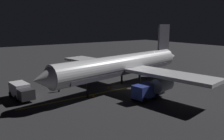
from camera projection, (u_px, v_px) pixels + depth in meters
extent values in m
cube|color=#2B2B2D|center=(121.00, 89.00, 40.86)|extent=(180.00, 180.00, 0.20)
cube|color=gold|center=(103.00, 93.00, 38.32)|extent=(0.49, 27.52, 0.01)
cylinder|color=white|center=(122.00, 65.00, 40.03)|extent=(8.00, 27.53, 3.53)
cube|color=#4C4C56|center=(121.00, 71.00, 40.22)|extent=(7.15, 23.46, 0.63)
cone|color=white|center=(43.00, 79.00, 29.90)|extent=(3.88, 3.35, 3.46)
cone|color=white|center=(170.00, 57.00, 50.53)|extent=(3.83, 4.70, 3.17)
cube|color=#4C4C56|center=(164.00, 37.00, 47.90)|extent=(0.95, 3.61, 5.12)
cube|color=white|center=(171.00, 75.00, 34.87)|extent=(14.84, 7.09, 0.50)
cylinder|color=slate|center=(162.00, 85.00, 34.81)|extent=(2.60, 3.50, 2.10)
cube|color=white|center=(94.00, 61.00, 47.28)|extent=(14.84, 7.09, 0.50)
cylinder|color=slate|center=(92.00, 70.00, 46.23)|extent=(2.60, 3.50, 2.10)
cylinder|color=black|center=(88.00, 90.00, 35.43)|extent=(0.41, 0.41, 2.35)
cylinder|color=black|center=(139.00, 82.00, 40.76)|extent=(0.41, 0.41, 2.35)
cylinder|color=black|center=(122.00, 78.00, 43.71)|extent=(0.41, 0.41, 2.35)
cube|color=silver|center=(20.00, 89.00, 35.29)|extent=(3.79, 2.43, 1.90)
cube|color=#38383D|center=(26.00, 94.00, 33.31)|extent=(1.98, 2.16, 1.50)
cylinder|color=black|center=(23.00, 97.00, 34.54)|extent=(1.11, 2.38, 0.90)
cylinder|color=black|center=(17.00, 93.00, 36.42)|extent=(1.11, 2.38, 0.90)
cube|color=navy|center=(145.00, 91.00, 34.38)|extent=(2.66, 4.22, 1.92)
cube|color=#38383D|center=(157.00, 88.00, 36.36)|extent=(2.24, 2.07, 1.50)
cylinder|color=black|center=(151.00, 95.00, 35.50)|extent=(2.42, 1.23, 0.90)
cylinder|color=black|center=(139.00, 99.00, 33.63)|extent=(2.42, 1.23, 0.90)
cylinder|color=black|center=(59.00, 89.00, 38.73)|extent=(0.32, 0.32, 0.85)
cylinder|color=orange|center=(59.00, 85.00, 38.58)|extent=(0.40, 0.40, 0.65)
sphere|color=tan|center=(59.00, 82.00, 38.49)|extent=(0.24, 0.24, 0.24)
cone|color=#EA590F|center=(93.00, 95.00, 35.83)|extent=(0.36, 0.36, 0.55)
cube|color=black|center=(93.00, 97.00, 35.88)|extent=(0.50, 0.50, 0.03)
cone|color=#EA590F|center=(109.00, 87.00, 40.34)|extent=(0.36, 0.36, 0.55)
cube|color=black|center=(109.00, 89.00, 40.39)|extent=(0.50, 0.50, 0.03)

